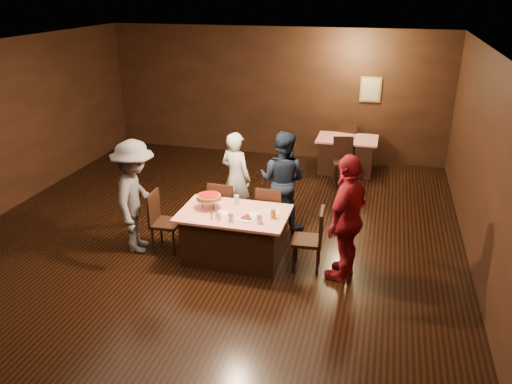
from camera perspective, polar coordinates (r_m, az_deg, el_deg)
room at (r=7.14m, az=-6.82°, el=8.49°), size 10.00×10.04×3.02m
main_table at (r=7.50m, az=-2.49°, el=-5.00°), size 1.60×1.00×0.77m
back_table at (r=11.21m, az=10.27°, el=4.19°), size 1.30×0.90×0.77m
chair_far_left at (r=8.22m, az=-3.63°, el=-1.76°), size 0.43×0.43×0.95m
chair_far_right at (r=8.02m, az=1.81°, el=-2.36°), size 0.45×0.45×0.95m
chair_end_left at (r=7.83m, az=-10.23°, el=-3.39°), size 0.44×0.44×0.95m
chair_end_right at (r=7.24m, az=5.88°, el=-5.38°), size 0.45×0.45×0.95m
chair_back_near at (r=10.51m, az=9.95°, el=3.50°), size 0.50×0.50×0.95m
chair_back_far at (r=11.75m, az=10.57°, el=5.50°), size 0.49×0.49×0.95m
diner_white_jacket at (r=8.53m, az=-2.30°, el=1.62°), size 0.69×0.57×1.61m
diner_navy_hoodie at (r=8.32m, az=3.04°, el=1.33°), size 0.92×0.77×1.69m
diner_grey_knit at (r=7.76m, az=-13.59°, el=-0.57°), size 0.90×1.27×1.78m
diner_red_shirt at (r=6.92m, az=10.39°, el=-2.96°), size 0.77×1.16×1.83m
pizza_stand at (r=7.42m, az=-5.40°, el=-0.57°), size 0.38×0.38×0.22m
plate_with_slice at (r=7.10m, az=-1.04°, el=-2.96°), size 0.25×0.25×0.06m
plate_empty at (r=7.33m, az=1.92°, el=-2.27°), size 0.25×0.25×0.01m
glass_front_left at (r=7.03m, az=-2.88°, el=-2.86°), size 0.08×0.08×0.14m
glass_front_right at (r=6.97m, az=0.38°, el=-3.05°), size 0.08×0.08×0.14m
glass_amber at (r=7.12m, az=1.96°, el=-2.51°), size 0.08×0.08×0.14m
glass_back at (r=7.58m, az=-2.24°, el=-0.89°), size 0.08×0.08×0.14m
condiments at (r=7.12m, az=-4.60°, el=-2.75°), size 0.17×0.10×0.09m
napkin_center at (r=7.26m, az=-0.27°, el=-2.57°), size 0.19×0.19×0.01m
napkin_left at (r=7.33m, az=-3.78°, el=-2.34°), size 0.21×0.21×0.01m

